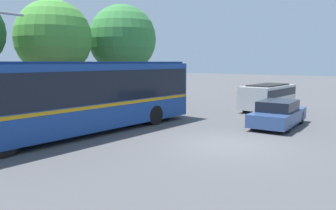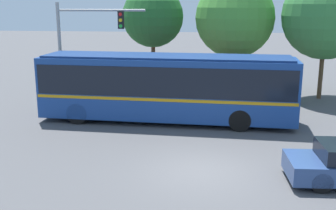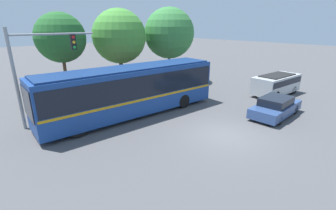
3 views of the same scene
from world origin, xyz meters
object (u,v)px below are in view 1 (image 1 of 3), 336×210
at_px(city_bus, 83,93).
at_px(suv_left_lane, 268,95).
at_px(street_tree_centre, 54,38).
at_px(street_tree_right, 122,39).
at_px(sedan_foreground, 278,114).

relative_size(city_bus, suv_left_lane, 2.50).
xyz_separation_m(street_tree_centre, street_tree_right, (5.16, -1.10, 0.19)).
height_order(suv_left_lane, street_tree_centre, street_tree_centre).
bearing_deg(sedan_foreground, street_tree_right, 79.02).
bearing_deg(street_tree_right, suv_left_lane, -72.41).
xyz_separation_m(city_bus, suv_left_lane, (11.80, -4.11, -0.81)).
xyz_separation_m(city_bus, street_tree_centre, (3.44, 7.10, 2.88)).
bearing_deg(street_tree_right, street_tree_centre, 167.98).
relative_size(city_bus, street_tree_right, 1.65).
distance_m(sedan_foreground, suv_left_lane, 5.50).
relative_size(suv_left_lane, street_tree_right, 0.66).
bearing_deg(street_tree_centre, suv_left_lane, -53.28).
bearing_deg(street_tree_centre, sedan_foreground, -75.88).
bearing_deg(suv_left_lane, sedan_foreground, -151.43).
bearing_deg(suv_left_lane, city_bus, 163.89).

